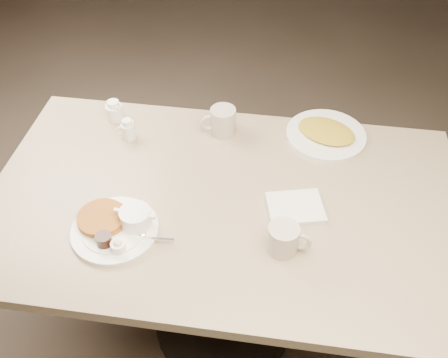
# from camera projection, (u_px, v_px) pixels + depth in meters

# --- Properties ---
(room) EXTENTS (7.04, 8.04, 2.84)m
(room) POSITION_uv_depth(u_px,v_px,m) (223.00, 2.00, 1.14)
(room) COLOR #4C3F33
(room) RESTS_ON ground
(diner_table) EXTENTS (1.50, 0.90, 0.75)m
(diner_table) POSITION_uv_depth(u_px,v_px,m) (223.00, 233.00, 1.71)
(diner_table) COLOR tan
(diner_table) RESTS_ON ground
(main_plate) EXTENTS (0.32, 0.28, 0.07)m
(main_plate) POSITION_uv_depth(u_px,v_px,m) (117.00, 225.00, 1.49)
(main_plate) COLOR white
(main_plate) RESTS_ON diner_table
(coffee_mug_near) EXTENTS (0.13, 0.10, 0.09)m
(coffee_mug_near) POSITION_uv_depth(u_px,v_px,m) (284.00, 238.00, 1.42)
(coffee_mug_near) COLOR beige
(coffee_mug_near) RESTS_ON diner_table
(napkin) EXTENTS (0.20, 0.17, 0.02)m
(napkin) POSITION_uv_depth(u_px,v_px,m) (295.00, 208.00, 1.56)
(napkin) COLOR white
(napkin) RESTS_ON diner_table
(coffee_mug_far) EXTENTS (0.14, 0.12, 0.10)m
(coffee_mug_far) POSITION_uv_depth(u_px,v_px,m) (222.00, 121.00, 1.80)
(coffee_mug_far) COLOR #BAB1A2
(coffee_mug_far) RESTS_ON diner_table
(creamer_left) EXTENTS (0.07, 0.06, 0.08)m
(creamer_left) POSITION_uv_depth(u_px,v_px,m) (128.00, 130.00, 1.78)
(creamer_left) COLOR white
(creamer_left) RESTS_ON diner_table
(creamer_right) EXTENTS (0.08, 0.09, 0.08)m
(creamer_right) POSITION_uv_depth(u_px,v_px,m) (114.00, 111.00, 1.86)
(creamer_right) COLOR white
(creamer_right) RESTS_ON diner_table
(hash_plate) EXTENTS (0.38, 0.38, 0.04)m
(hash_plate) POSITION_uv_depth(u_px,v_px,m) (326.00, 134.00, 1.80)
(hash_plate) COLOR white
(hash_plate) RESTS_ON diner_table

